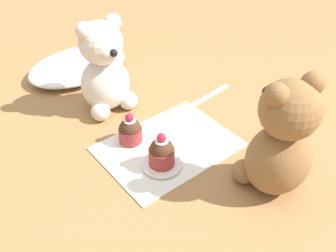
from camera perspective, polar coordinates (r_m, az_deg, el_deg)
ground_plane at (r=0.81m, az=0.00°, el=-3.09°), size 4.00×4.00×0.00m
knitted_placemat at (r=0.81m, az=0.00°, el=-2.93°), size 0.27×0.20×0.01m
tulle_cloth at (r=1.07m, az=-12.84°, el=8.59°), size 0.26×0.18×0.04m
teddy_bear_cream at (r=0.87m, az=-9.23°, el=8.12°), size 0.12×0.11×0.22m
teddy_bear_tan at (r=0.69m, az=16.06°, el=-2.11°), size 0.14×0.13×0.23m
cupcake_near_cream_bear at (r=0.81m, az=-5.49°, el=-0.67°), size 0.05×0.05×0.07m
saucer_plate at (r=0.76m, az=-0.90°, el=-5.51°), size 0.08×0.08×0.01m
cupcake_near_tan_bear at (r=0.74m, az=-0.93°, el=-3.83°), size 0.05×0.05×0.07m
teaspoon at (r=0.96m, az=6.02°, el=4.45°), size 0.14×0.02×0.01m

